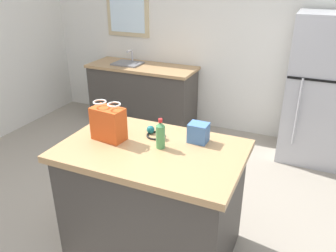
% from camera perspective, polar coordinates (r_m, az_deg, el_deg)
% --- Properties ---
extents(ground, '(6.56, 6.56, 0.00)m').
position_cam_1_polar(ground, '(3.24, -2.98, -15.84)').
color(ground, '#9E9384').
extents(back_wall, '(5.47, 0.13, 2.60)m').
position_cam_1_polar(back_wall, '(4.74, 9.57, 14.60)').
color(back_wall, silver).
rests_on(back_wall, ground).
extents(kitchen_island, '(1.34, 0.87, 0.92)m').
position_cam_1_polar(kitchen_island, '(2.73, -2.60, -12.15)').
color(kitchen_island, '#423D38').
rests_on(kitchen_island, ground).
extents(refrigerator, '(0.75, 0.72, 1.71)m').
position_cam_1_polar(refrigerator, '(4.29, 24.39, 5.50)').
color(refrigerator, '#B7B7BC').
rests_on(refrigerator, ground).
extents(sink_counter, '(1.55, 0.60, 1.07)m').
position_cam_1_polar(sink_counter, '(5.01, -4.34, 5.31)').
color(sink_counter, '#423D38').
rests_on(sink_counter, ground).
extents(shopping_bag, '(0.26, 0.17, 0.30)m').
position_cam_1_polar(shopping_bag, '(2.59, -9.99, 0.45)').
color(shopping_bag, '#DB511E').
rests_on(shopping_bag, kitchen_island).
extents(small_box, '(0.14, 0.12, 0.15)m').
position_cam_1_polar(small_box, '(2.55, 5.15, -1.12)').
color(small_box, '#4775B7').
rests_on(small_box, kitchen_island).
extents(bottle, '(0.07, 0.07, 0.23)m').
position_cam_1_polar(bottle, '(2.44, -1.27, -1.52)').
color(bottle, '#4C9956').
rests_on(bottle, kitchen_island).
extents(ear_defenders, '(0.20, 0.20, 0.06)m').
position_cam_1_polar(ear_defenders, '(2.64, -2.05, -1.28)').
color(ear_defenders, black).
rests_on(ear_defenders, kitchen_island).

